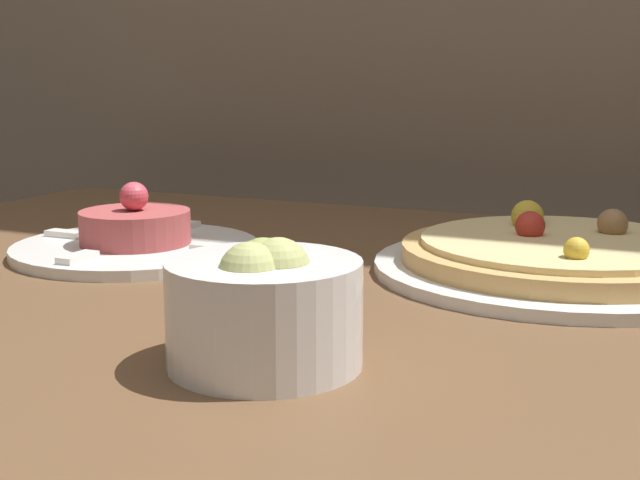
% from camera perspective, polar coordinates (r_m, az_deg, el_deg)
% --- Properties ---
extents(dining_table, '(1.23, 0.83, 0.74)m').
position_cam_1_polar(dining_table, '(0.73, 3.42, -11.02)').
color(dining_table, brown).
rests_on(dining_table, ground_plane).
extents(pizza_plate, '(0.32, 0.32, 0.05)m').
position_cam_1_polar(pizza_plate, '(0.79, 15.22, -1.07)').
color(pizza_plate, white).
rests_on(pizza_plate, dining_table).
extents(tartare_plate, '(0.23, 0.23, 0.07)m').
position_cam_1_polar(tartare_plate, '(0.87, -11.72, 0.04)').
color(tartare_plate, white).
rests_on(tartare_plate, dining_table).
extents(small_bowl, '(0.12, 0.12, 0.08)m').
position_cam_1_polar(small_bowl, '(0.53, -3.53, -4.17)').
color(small_bowl, white).
rests_on(small_bowl, dining_table).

